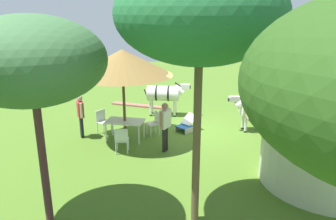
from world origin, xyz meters
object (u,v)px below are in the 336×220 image
Objects in this scene: patio_chair_east_end at (102,120)px; zebra_by_umbrella at (258,107)px; shade_umbrella at (122,62)px; zebra_nearest_camera at (164,94)px; standing_watcher at (254,93)px; patio_chair_near_hut at (122,139)px; patio_chair_west_end at (155,121)px; striped_lounge_chair at (186,125)px; acacia_tree_behind_hut at (200,14)px; guest_beside_umbrella at (81,112)px; guest_behind_table at (165,123)px; acacia_tree_far_lawn at (31,61)px; patio_dining_table at (125,123)px; thatched_hut at (336,108)px.

zebra_by_umbrella is at bearing 129.65° from patio_chair_east_end.
shade_umbrella is 1.68× the size of zebra_nearest_camera.
patio_chair_near_hut is at bearing 101.44° from standing_watcher.
patio_chair_west_end is 0.95× the size of striped_lounge_chair.
acacia_tree_behind_hut is (0.29, 5.76, 4.29)m from striped_lounge_chair.
guest_beside_umbrella is 7.30m from acacia_tree_behind_hut.
patio_chair_east_end is at bearing -93.61° from guest_behind_table.
shade_umbrella is at bearing -19.26° from zebra_nearest_camera.
acacia_tree_far_lawn is at bearing 75.49° from shade_umbrella.
zebra_nearest_camera reaches higher than patio_chair_near_hut.
patio_chair_near_hut is (-0.00, 1.21, -0.13)m from patio_dining_table.
acacia_tree_behind_hut reaches higher than acacia_tree_far_lawn.
acacia_tree_far_lawn is at bearing 131.34° from patio_chair_west_end.
guest_behind_table is at bearing -125.24° from acacia_tree_far_lawn.
standing_watcher is (-5.59, -3.01, -1.87)m from shade_umbrella.
patio_chair_near_hut is at bearing -19.14° from thatched_hut.
thatched_hut is 2.19× the size of zebra_nearest_camera.
standing_watcher is 1.73× the size of striped_lounge_chair.
patio_dining_table is at bearing -28.90° from thatched_hut.
zebra_by_umbrella is at bearing -170.74° from patio_dining_table.
acacia_tree_behind_hut is (-2.04, 4.91, 1.68)m from shade_umbrella.
patio_chair_east_end is at bearing 115.46° from patio_chair_near_hut.
patio_chair_east_end is 0.53× the size of guest_behind_table.
patio_dining_table is 5.22m from zebra_by_umbrella.
zebra_by_umbrella reaches higher than patio_dining_table.
acacia_tree_behind_hut reaches higher than shade_umbrella.
patio_chair_east_end is 3.29m from zebra_nearest_camera.
striped_lounge_chair is 0.17× the size of acacia_tree_behind_hut.
acacia_tree_far_lawn is (1.26, 4.89, 3.02)m from patio_dining_table.
thatched_hut is at bearing -167.13° from acacia_tree_far_lawn.
guest_beside_umbrella is at bearing 55.56° from striped_lounge_chair.
shade_umbrella is at bearing 90.00° from patio_dining_table.
guest_beside_umbrella is at bearing -25.17° from thatched_hut.
patio_chair_east_end is 0.95× the size of striped_lounge_chair.
patio_chair_east_end is at bearing -62.24° from acacia_tree_behind_hut.
zebra_nearest_camera reaches higher than zebra_by_umbrella.
standing_watcher is (-7.24, -2.72, 0.01)m from guest_beside_umbrella.
guest_behind_table is 5.26m from acacia_tree_behind_hut.
guest_behind_table is 5.39m from acacia_tree_far_lawn.
patio_dining_table is 1.71m from guest_beside_umbrella.
shade_umbrella is 0.63× the size of acacia_tree_behind_hut.
acacia_tree_behind_hut is at bearing 42.33° from guest_behind_table.
thatched_hut is at bearing 97.20° from guest_behind_table.
guest_behind_table reaches higher than patio_chair_east_end.
standing_watcher is at bearing -130.96° from acacia_tree_far_lawn.
thatched_hut is at bearing 98.49° from patio_chair_east_end.
acacia_tree_behind_hut is (3.10, 5.75, 3.59)m from zebra_by_umbrella.
acacia_tree_behind_hut is at bearing 164.85° from patio_chair_west_end.
patio_chair_west_end is at bearing 93.45° from standing_watcher.
patio_dining_table is (0.00, -0.00, -2.21)m from shade_umbrella.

